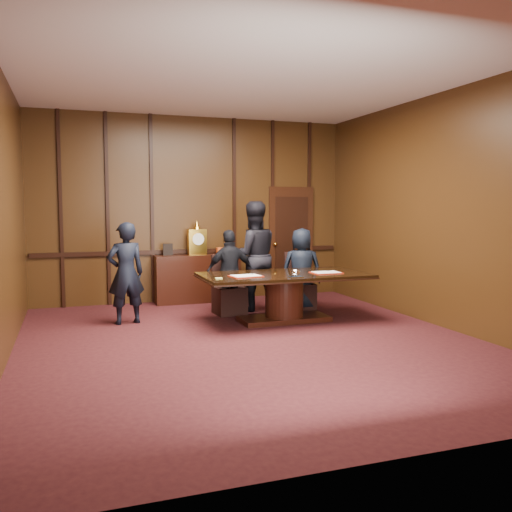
{
  "coord_description": "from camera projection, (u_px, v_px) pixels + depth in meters",
  "views": [
    {
      "loc": [
        -2.27,
        -6.71,
        1.82
      ],
      "look_at": [
        0.44,
        1.12,
        1.05
      ],
      "focal_mm": 38.0,
      "sensor_mm": 36.0,
      "label": 1
    }
  ],
  "objects": [
    {
      "name": "signatory_right",
      "position": [
        302.0,
        269.0,
        9.45
      ],
      "size": [
        0.81,
        0.65,
        1.43
      ],
      "primitive_type": "imported",
      "rotation": [
        0.0,
        0.0,
        2.83
      ],
      "color": "black",
      "rests_on": "ground"
    },
    {
      "name": "notepad",
      "position": [
        219.0,
        278.0,
        7.88
      ],
      "size": [
        0.1,
        0.07,
        0.01
      ],
      "primitive_type": "cube",
      "rotation": [
        0.0,
        0.0,
        -0.03
      ],
      "color": "#D6D769",
      "rests_on": "conference_table"
    },
    {
      "name": "witness_right",
      "position": [
        253.0,
        256.0,
        9.4
      ],
      "size": [
        0.96,
        0.76,
        1.9
      ],
      "primitive_type": "imported",
      "rotation": [
        0.0,
        0.0,
        3.09
      ],
      "color": "black",
      "rests_on": "ground"
    },
    {
      "name": "room",
      "position": [
        254.0,
        213.0,
        7.22
      ],
      "size": [
        7.0,
        7.04,
        3.5
      ],
      "color": "black",
      "rests_on": "ground"
    },
    {
      "name": "signatory_left",
      "position": [
        230.0,
        272.0,
        9.03
      ],
      "size": [
        0.84,
        0.37,
        1.42
      ],
      "primitive_type": "imported",
      "rotation": [
        0.0,
        0.0,
        3.17
      ],
      "color": "black",
      "rests_on": "ground"
    },
    {
      "name": "chair_right",
      "position": [
        300.0,
        292.0,
        9.56
      ],
      "size": [
        0.55,
        0.55,
        0.99
      ],
      "rotation": [
        0.0,
        0.0,
        -0.17
      ],
      "color": "black",
      "rests_on": "ground"
    },
    {
      "name": "conference_table",
      "position": [
        284.0,
        289.0,
        8.51
      ],
      "size": [
        2.62,
        1.32,
        0.76
      ],
      "color": "black",
      "rests_on": "ground"
    },
    {
      "name": "folder_left",
      "position": [
        246.0,
        276.0,
        8.13
      ],
      "size": [
        0.5,
        0.38,
        0.02
      ],
      "rotation": [
        0.0,
        0.0,
        0.12
      ],
      "color": "#A5230F",
      "rests_on": "conference_table"
    },
    {
      "name": "sideboard",
      "position": [
        197.0,
        276.0,
        10.25
      ],
      "size": [
        1.6,
        0.45,
        1.54
      ],
      "color": "black",
      "rests_on": "ground"
    },
    {
      "name": "folder_right",
      "position": [
        326.0,
        273.0,
        8.55
      ],
      "size": [
        0.46,
        0.33,
        0.02
      ],
      "rotation": [
        0.0,
        0.0,
        -0.01
      ],
      "color": "#A5230F",
      "rests_on": "conference_table"
    },
    {
      "name": "witness_left",
      "position": [
        126.0,
        273.0,
        8.32
      ],
      "size": [
        0.63,
        0.47,
        1.57
      ],
      "primitive_type": "imported",
      "rotation": [
        0.0,
        0.0,
        3.31
      ],
      "color": "black",
      "rests_on": "ground"
    },
    {
      "name": "inkstand",
      "position": [
        296.0,
        274.0,
        8.05
      ],
      "size": [
        0.2,
        0.14,
        0.12
      ],
      "color": "white",
      "rests_on": "conference_table"
    },
    {
      "name": "chair_left",
      "position": [
        229.0,
        296.0,
        9.14
      ],
      "size": [
        0.52,
        0.52,
        0.99
      ],
      "rotation": [
        0.0,
        0.0,
        0.08
      ],
      "color": "black",
      "rests_on": "ground"
    }
  ]
}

